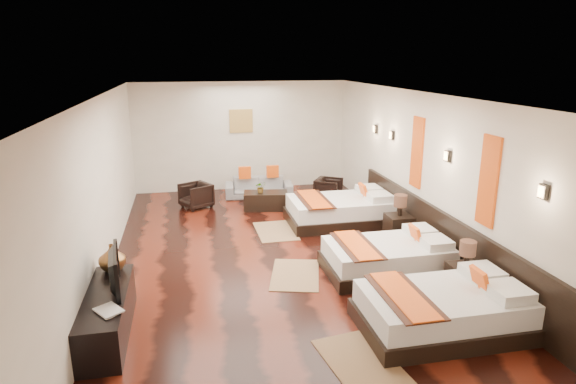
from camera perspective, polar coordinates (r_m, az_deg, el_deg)
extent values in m
cube|color=black|center=(8.62, -1.56, -7.59)|extent=(5.50, 9.50, 0.01)
cube|color=white|center=(7.94, -1.72, 11.31)|extent=(5.50, 9.50, 0.01)
cube|color=silver|center=(12.78, -5.50, 6.55)|extent=(5.50, 0.01, 2.80)
cube|color=silver|center=(8.16, -21.01, 0.40)|extent=(0.01, 9.50, 2.80)
cube|color=silver|center=(9.06, 15.75, 2.30)|extent=(0.01, 9.50, 2.80)
cube|color=black|center=(8.64, 17.48, -5.08)|extent=(0.08, 6.60, 0.90)
cube|color=black|center=(6.75, 17.54, -14.28)|extent=(2.09, 1.30, 0.22)
cube|color=white|center=(6.63, 17.73, -12.33)|extent=(1.99, 1.20, 0.30)
cube|color=#F55611|center=(6.76, 21.65, -9.61)|extent=(0.16, 0.32, 0.32)
cube|color=#38190F|center=(6.32, 13.42, -11.80)|extent=(0.55, 1.32, 0.02)
cube|color=#F55611|center=(6.31, 13.43, -11.68)|extent=(0.38, 1.32, 0.02)
cube|color=black|center=(8.15, 11.50, -8.51)|extent=(2.00, 1.24, 0.21)
cube|color=white|center=(8.06, 11.59, -6.90)|extent=(1.91, 1.14, 0.29)
cube|color=#F55611|center=(8.16, 14.78, -4.88)|extent=(0.15, 0.31, 0.31)
cube|color=#38190F|center=(7.81, 8.10, -6.25)|extent=(0.52, 1.26, 0.02)
cube|color=#F55611|center=(7.81, 8.10, -6.15)|extent=(0.36, 1.26, 0.02)
cube|color=black|center=(10.32, 6.08, -3.02)|extent=(2.17, 1.35, 0.23)
cube|color=white|center=(10.24, 6.12, -1.59)|extent=(2.07, 1.24, 0.31)
cube|color=#F55611|center=(10.33, 8.90, 0.08)|extent=(0.16, 0.33, 0.33)
cube|color=#38190F|center=(10.03, 3.05, -0.89)|extent=(0.57, 1.37, 0.02)
cube|color=#F55611|center=(10.03, 3.05, -0.81)|extent=(0.39, 1.37, 0.02)
cube|color=black|center=(7.63, 20.03, -9.79)|extent=(0.44, 0.44, 0.48)
cylinder|color=black|center=(7.50, 20.27, -7.45)|extent=(0.08, 0.08, 0.19)
cylinder|color=#3F2619|center=(7.43, 20.39, -6.21)|extent=(0.23, 0.23, 0.21)
cube|color=black|center=(9.47, 12.88, -4.16)|extent=(0.46, 0.46, 0.51)
cylinder|color=black|center=(9.35, 13.01, -2.09)|extent=(0.08, 0.08, 0.21)
cylinder|color=#3F2619|center=(9.30, 13.08, -1.00)|extent=(0.25, 0.25, 0.23)
cube|color=olive|center=(5.96, 8.60, -19.19)|extent=(0.92, 1.30, 0.01)
cube|color=olive|center=(7.93, 0.86, -9.68)|extent=(1.04, 1.36, 0.01)
cube|color=olive|center=(9.81, -1.47, -4.61)|extent=(0.77, 1.21, 0.01)
cube|color=black|center=(6.67, -20.43, -13.35)|extent=(0.50, 1.80, 0.55)
imported|color=black|center=(6.55, -20.28, -8.69)|extent=(0.23, 0.90, 0.51)
imported|color=black|center=(6.08, -21.37, -13.28)|extent=(0.39, 0.41, 0.03)
imported|color=brown|center=(7.13, -19.98, -7.24)|extent=(0.46, 0.46, 0.38)
imported|color=gray|center=(12.17, -3.43, 0.56)|extent=(1.72, 0.81, 0.49)
imported|color=black|center=(11.44, -10.78, -0.42)|extent=(0.86, 0.85, 0.58)
imported|color=black|center=(11.86, 4.79, 0.30)|extent=(0.83, 0.82, 0.55)
cube|color=black|center=(11.18, -2.62, -1.02)|extent=(1.07, 0.65, 0.40)
imported|color=#21541C|center=(11.06, -3.22, 0.59)|extent=(0.25, 0.22, 0.27)
cube|color=#D86014|center=(7.40, 22.50, 1.17)|extent=(0.04, 0.40, 1.30)
cube|color=#D86014|center=(9.25, 14.93, 4.52)|extent=(0.04, 0.40, 1.30)
cube|color=black|center=(6.51, 27.84, 0.05)|extent=(0.06, 0.12, 0.18)
cube|color=#FFD18C|center=(6.49, 27.64, 0.04)|extent=(0.02, 0.10, 0.14)
cube|color=black|center=(8.26, 18.27, 4.05)|extent=(0.06, 0.12, 0.18)
cube|color=#FFD18C|center=(8.25, 18.09, 4.05)|extent=(0.02, 0.10, 0.14)
cube|color=black|center=(10.19, 12.13, 6.54)|extent=(0.06, 0.12, 0.18)
cube|color=#FFD18C|center=(10.18, 11.97, 6.54)|extent=(0.02, 0.10, 0.14)
cube|color=black|center=(11.01, 10.24, 7.29)|extent=(0.06, 0.12, 0.18)
cube|color=#FFD18C|center=(11.00, 10.09, 7.29)|extent=(0.02, 0.10, 0.14)
cube|color=#AD873F|center=(12.70, -5.54, 8.32)|extent=(0.60, 0.04, 0.60)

